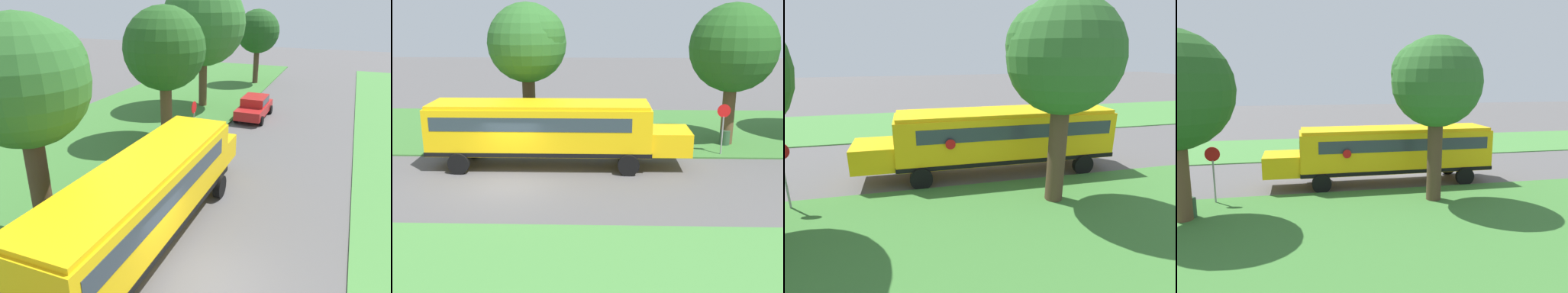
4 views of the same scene
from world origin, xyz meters
The scene contains 7 objects.
ground_plane centered at (0.00, 0.00, 0.00)m, with size 120.00×120.00×0.00m, color #565454.
grass_verge centered at (-10.00, 0.00, 0.04)m, with size 12.00×80.00×0.08m, color #3D7533.
school_bus centered at (-2.61, 1.43, 1.92)m, with size 2.84×12.42×3.16m.
oak_tree_beside_bus centered at (-6.04, 0.25, 5.73)m, with size 4.19×4.19×7.81m.
oak_tree_roadside_mid centered at (-6.71, 11.16, 5.43)m, with size 4.76×4.76×7.80m.
stop_sign centered at (-4.60, 10.37, 1.74)m, with size 0.08×0.68×2.74m.
trash_bin centered at (-6.46, 11.04, 0.45)m, with size 0.56×0.56×0.90m, color #2D4C33.
Camera 2 is at (18.58, 4.04, 7.20)m, focal length 42.00 mm.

